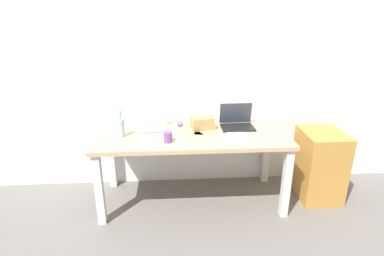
# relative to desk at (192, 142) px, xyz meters

# --- Properties ---
(ground_plane) EXTENTS (8.00, 8.00, 0.00)m
(ground_plane) POSITION_rel_desk_xyz_m (0.00, 0.00, -0.65)
(ground_plane) COLOR slate
(back_wall) EXTENTS (5.20, 0.08, 2.60)m
(back_wall) POSITION_rel_desk_xyz_m (0.00, 0.45, 0.65)
(back_wall) COLOR white
(back_wall) RESTS_ON ground
(desk) EXTENTS (1.82, 0.78, 0.74)m
(desk) POSITION_rel_desk_xyz_m (0.00, 0.00, 0.00)
(desk) COLOR tan
(desk) RESTS_ON ground
(laptop_left) EXTENTS (0.31, 0.23, 0.22)m
(laptop_left) POSITION_rel_desk_xyz_m (-0.39, 0.14, 0.14)
(laptop_left) COLOR gray
(laptop_left) RESTS_ON desk
(laptop_right) EXTENTS (0.33, 0.25, 0.23)m
(laptop_right) POSITION_rel_desk_xyz_m (0.46, 0.13, 0.14)
(laptop_right) COLOR black
(laptop_right) RESTS_ON desk
(beer_bottle) EXTENTS (0.07, 0.07, 0.26)m
(beer_bottle) POSITION_rel_desk_xyz_m (-0.66, -0.06, 0.19)
(beer_bottle) COLOR #99B7C1
(beer_bottle) RESTS_ON desk
(computer_mouse) EXTENTS (0.06, 0.10, 0.03)m
(computer_mouse) POSITION_rel_desk_xyz_m (-0.11, 0.21, 0.11)
(computer_mouse) COLOR #724799
(computer_mouse) RESTS_ON desk
(cardboard_box) EXTENTS (0.24, 0.20, 0.12)m
(cardboard_box) POSITION_rel_desk_xyz_m (0.10, 0.10, 0.15)
(cardboard_box) COLOR tan
(cardboard_box) RESTS_ON desk
(coffee_mug) EXTENTS (0.08, 0.08, 0.09)m
(coffee_mug) POSITION_rel_desk_xyz_m (-0.23, -0.20, 0.14)
(coffee_mug) COLOR #724799
(coffee_mug) RESTS_ON desk
(paper_sheet_center) EXTENTS (0.32, 0.36, 0.00)m
(paper_sheet_center) POSITION_rel_desk_xyz_m (-0.02, -0.04, 0.09)
(paper_sheet_center) COLOR #F4E06B
(paper_sheet_center) RESTS_ON desk
(paper_sheet_near_back) EXTENTS (0.25, 0.32, 0.00)m
(paper_sheet_near_back) POSITION_rel_desk_xyz_m (0.14, 0.08, 0.09)
(paper_sheet_near_back) COLOR #F4E06B
(paper_sheet_near_back) RESTS_ON desk
(paper_sheet_front_right) EXTENTS (0.32, 0.36, 0.00)m
(paper_sheet_front_right) POSITION_rel_desk_xyz_m (0.39, -0.13, 0.09)
(paper_sheet_front_right) COLOR white
(paper_sheet_front_right) RESTS_ON desk
(filing_cabinet) EXTENTS (0.40, 0.48, 0.71)m
(filing_cabinet) POSITION_rel_desk_xyz_m (1.30, -0.01, -0.29)
(filing_cabinet) COLOR #C68938
(filing_cabinet) RESTS_ON ground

